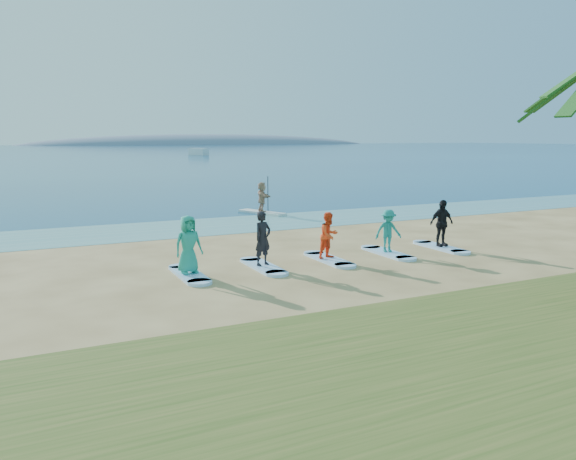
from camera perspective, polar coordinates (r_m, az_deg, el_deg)
name	(u,v)px	position (r m, az deg, el deg)	size (l,w,h in m)	color
ground	(293,280)	(16.31, 0.50, -5.06)	(600.00, 600.00, 0.00)	tan
shallow_water	(191,227)	(25.95, -9.86, 0.25)	(600.00, 600.00, 0.00)	teal
ocean	(41,152)	(174.34, -23.78, 7.28)	(600.00, 600.00, 0.00)	navy
island_ridge	(209,144)	(330.32, -7.99, 8.61)	(220.00, 56.00, 18.00)	slate
paddleboard	(262,212)	(30.32, -2.65, 1.79)	(0.70, 3.00, 0.12)	silver
paddleboarder	(262,197)	(30.22, -2.66, 3.40)	(1.47, 0.47, 1.59)	tan
boat_offshore_b	(199,155)	(130.72, -9.07, 7.51)	(1.75, 5.40, 1.60)	silver
surfboard_0	(189,274)	(16.98, -10.00, -4.47)	(0.70, 2.20, 0.09)	#A4CFFF
student_0	(188,244)	(16.79, -10.09, -1.45)	(0.84, 0.55, 1.73)	teal
surfboard_1	(263,266)	(17.75, -2.56, -3.72)	(0.70, 2.20, 0.09)	#A4CFFF
student_1	(263,238)	(17.57, -2.58, -0.86)	(0.62, 0.41, 1.71)	black
surfboard_2	(329,259)	(18.80, 4.16, -2.99)	(0.70, 2.20, 0.09)	#A4CFFF
student_2	(329,235)	(18.65, 4.18, -0.54)	(0.75, 0.58, 1.54)	#F24219
surfboard_3	(388,253)	(20.09, 10.08, -2.31)	(0.70, 2.20, 0.09)	#A4CFFF
student_3	(388,231)	(19.94, 10.14, -0.08)	(0.97, 0.56, 1.50)	#1A7F79
surfboard_4	(441,247)	(21.56, 15.23, -1.70)	(0.70, 2.20, 0.09)	#A4CFFF
student_4	(442,223)	(21.41, 15.34, 0.68)	(1.01, 0.42, 1.72)	black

